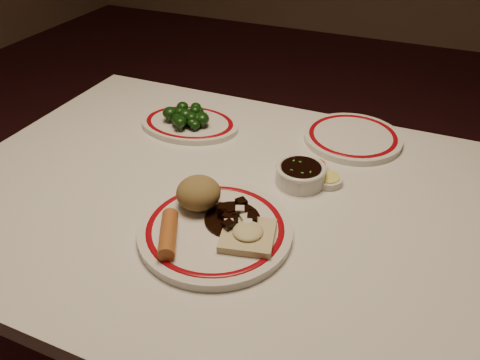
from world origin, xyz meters
name	(u,v)px	position (x,y,z in m)	size (l,w,h in m)	color
dining_table	(221,223)	(0.00, 0.00, 0.66)	(1.20, 0.90, 0.75)	silver
main_plate	(215,230)	(0.05, -0.13, 0.76)	(0.35, 0.35, 0.02)	silver
rice_mound	(199,193)	(-0.01, -0.08, 0.80)	(0.09, 0.09, 0.06)	olive
spring_roll	(168,234)	(-0.01, -0.20, 0.78)	(0.03, 0.03, 0.11)	#B3632C
fried_wonton	(248,234)	(0.12, -0.14, 0.78)	(0.12, 0.12, 0.03)	beige
stirfry_heap	(235,217)	(0.08, -0.10, 0.78)	(0.11, 0.11, 0.03)	black
broccoli_plate	(190,124)	(-0.20, 0.23, 0.76)	(0.28, 0.25, 0.02)	silver
broccoli_pile	(187,116)	(-0.20, 0.22, 0.79)	(0.13, 0.11, 0.05)	#23471C
soy_bowl	(301,175)	(0.15, 0.10, 0.77)	(0.11, 0.11, 0.04)	silver
sweet_sour_dish	(314,167)	(0.17, 0.16, 0.76)	(0.06, 0.06, 0.02)	silver
mustard_dish	(328,180)	(0.21, 0.12, 0.76)	(0.06, 0.06, 0.02)	silver
far_plate	(353,137)	(0.22, 0.33, 0.76)	(0.32, 0.32, 0.02)	silver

